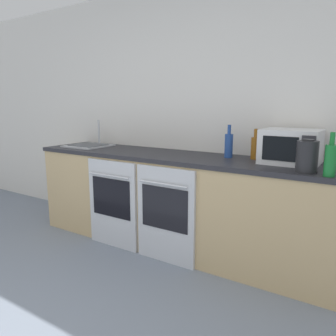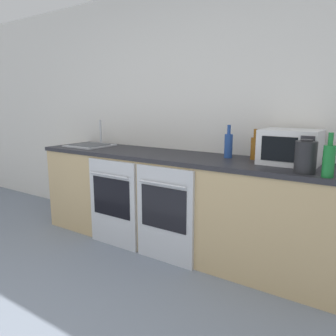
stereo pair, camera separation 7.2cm
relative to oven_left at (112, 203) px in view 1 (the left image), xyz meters
The scene contains 10 objects.
wall_back 1.24m from the oven_left, 51.52° to the left, with size 10.00×0.06×2.60m.
counter_back 0.65m from the oven_left, 31.68° to the left, with size 3.17×0.68×0.93m.
oven_left is the anchor object (origin of this frame).
oven_right 0.63m from the oven_left, ahead, with size 0.59×0.06×0.87m.
microwave 1.73m from the oven_left, 15.80° to the left, with size 0.45×0.36×0.28m.
bottle_amber 1.47m from the oven_left, 21.87° to the left, with size 0.07×0.07×0.27m.
bottle_blue 1.27m from the oven_left, 24.30° to the left, with size 0.07×0.07×0.30m.
bottle_green 1.99m from the oven_left, ahead, with size 0.08×0.08×0.30m.
kettle 1.84m from the oven_left, ahead, with size 0.15×0.15×0.24m.
sink 0.89m from the oven_left, 152.07° to the left, with size 0.44×0.43×0.30m.
Camera 1 is at (1.58, -0.52, 1.41)m, focal length 35.00 mm.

